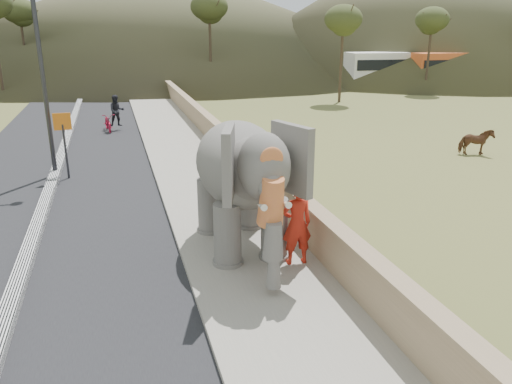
{
  "coord_description": "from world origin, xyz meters",
  "views": [
    {
      "loc": [
        -2.77,
        -6.99,
        5.26
      ],
      "look_at": [
        0.2,
        3.31,
        1.7
      ],
      "focal_mm": 35.0,
      "sensor_mm": 36.0,
      "label": 1
    }
  ],
  "objects_px": {
    "lamppost": "(48,39)",
    "elephant_and_man": "(241,182)",
    "motorcyclist": "(112,117)",
    "cow": "(476,142)"
  },
  "relations": [
    {
      "from": "lamppost",
      "to": "motorcyclist",
      "type": "height_order",
      "value": "lamppost"
    },
    {
      "from": "elephant_and_man",
      "to": "motorcyclist",
      "type": "relative_size",
      "value": 2.35
    },
    {
      "from": "elephant_and_man",
      "to": "motorcyclist",
      "type": "xyz_separation_m",
      "value": [
        -2.86,
        16.18,
        -1.01
      ]
    },
    {
      "from": "elephant_and_man",
      "to": "motorcyclist",
      "type": "height_order",
      "value": "elephant_and_man"
    },
    {
      "from": "lamppost",
      "to": "motorcyclist",
      "type": "xyz_separation_m",
      "value": [
        1.85,
        8.05,
        -4.15
      ]
    },
    {
      "from": "lamppost",
      "to": "cow",
      "type": "relative_size",
      "value": 5.93
    },
    {
      "from": "cow",
      "to": "elephant_and_man",
      "type": "xyz_separation_m",
      "value": [
        -12.07,
        -6.51,
        1.17
      ]
    },
    {
      "from": "lamppost",
      "to": "motorcyclist",
      "type": "relative_size",
      "value": 4.24
    },
    {
      "from": "lamppost",
      "to": "elephant_and_man",
      "type": "height_order",
      "value": "lamppost"
    },
    {
      "from": "cow",
      "to": "motorcyclist",
      "type": "height_order",
      "value": "motorcyclist"
    }
  ]
}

